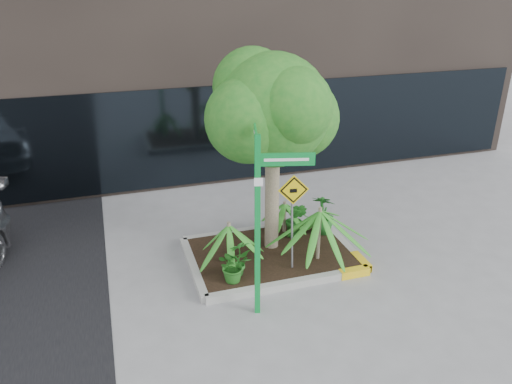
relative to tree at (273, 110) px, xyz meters
name	(u,v)px	position (x,y,z in m)	size (l,w,h in m)	color
ground	(266,267)	(-0.29, -0.56, -3.00)	(80.00, 80.00, 0.00)	gray
planter	(273,254)	(-0.06, -0.29, -2.90)	(3.35, 2.36, 0.15)	#9E9E99
tree	(273,110)	(0.00, 0.00, 0.00)	(2.74, 2.43, 4.10)	tan
palm_front	(320,211)	(0.71, -0.77, -1.81)	(1.24, 1.24, 1.38)	tan
palm_left	(229,225)	(-0.99, -0.40, -2.03)	(0.99, 0.99, 1.10)	tan
palm_back	(285,204)	(0.47, 0.49, -2.18)	(0.80, 0.80, 0.89)	tan
shrub_a	(233,265)	(-1.08, -1.02, -2.53)	(0.57, 0.57, 0.64)	#205F1B
shrub_b	(323,214)	(1.24, 0.20, -2.41)	(0.49, 0.49, 0.87)	#1C5E1D
shrub_c	(239,257)	(-0.92, -0.87, -2.47)	(0.39, 0.39, 0.75)	#247323
shrub_d	(296,220)	(0.61, 0.18, -2.44)	(0.45, 0.45, 0.82)	#1B5D1B
street_sign_post	(261,207)	(-0.81, -1.81, -1.05)	(0.91, 1.07, 3.15)	#0D8F36
cattle_sign	(293,206)	(0.12, -0.84, -1.59)	(0.57, 0.28, 1.86)	slate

